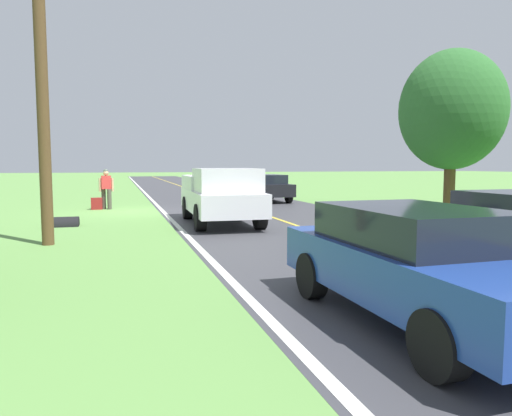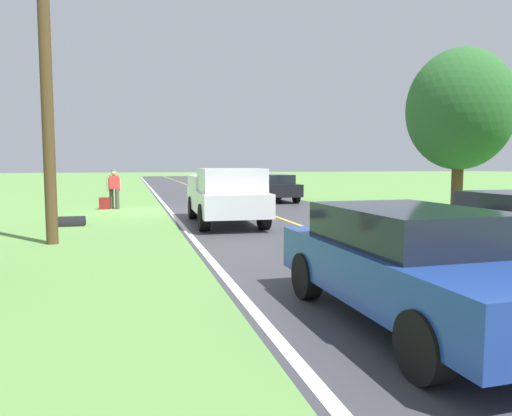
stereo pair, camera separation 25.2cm
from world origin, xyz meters
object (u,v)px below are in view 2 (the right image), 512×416
(tree_far_side_near, at_px, (460,110))
(sedan_ahead_same_lane, at_px, (413,262))
(pickup_truck_passing, at_px, (226,195))
(hitchhiker_walking, at_px, (114,186))
(sedan_near_oncoming, at_px, (272,187))
(suitcase_carried, at_px, (104,203))
(utility_pole_roadside, at_px, (46,76))

(tree_far_side_near, distance_m, sedan_ahead_same_lane, 13.20)
(pickup_truck_passing, bearing_deg, tree_far_side_near, 178.61)
(hitchhiker_walking, distance_m, pickup_truck_passing, 7.57)
(pickup_truck_passing, bearing_deg, sedan_near_oncoming, -115.28)
(hitchhiker_walking, xyz_separation_m, sedan_ahead_same_lane, (-4.03, 16.68, -0.23))
(pickup_truck_passing, relative_size, sedan_ahead_same_lane, 1.23)
(pickup_truck_passing, xyz_separation_m, sedan_ahead_same_lane, (-0.33, 10.08, -0.21))
(hitchhiker_walking, bearing_deg, sedan_near_oncoming, -163.30)
(tree_far_side_near, height_order, sedan_near_oncoming, tree_far_side_near)
(pickup_truck_passing, xyz_separation_m, sedan_near_oncoming, (-4.25, -8.99, -0.21))
(suitcase_carried, height_order, sedan_near_oncoming, sedan_near_oncoming)
(sedan_near_oncoming, bearing_deg, sedan_ahead_same_lane, 78.39)
(hitchhiker_walking, xyz_separation_m, utility_pole_roadside, (1.17, 9.29, 3.05))
(sedan_ahead_same_lane, bearing_deg, tree_far_side_near, -129.66)
(suitcase_carried, distance_m, pickup_truck_passing, 7.71)
(sedan_ahead_same_lane, bearing_deg, sedan_near_oncoming, -101.61)
(sedan_ahead_same_lane, bearing_deg, utility_pole_roadside, -54.86)
(pickup_truck_passing, distance_m, utility_pole_roadside, 6.35)
(sedan_near_oncoming, bearing_deg, pickup_truck_passing, 64.72)
(pickup_truck_passing, distance_m, sedan_ahead_same_lane, 10.08)
(pickup_truck_passing, bearing_deg, sedan_ahead_same_lane, 91.87)
(suitcase_carried, distance_m, utility_pole_roadside, 9.95)
(utility_pole_roadside, bearing_deg, suitcase_carried, -94.72)
(pickup_truck_passing, distance_m, tree_far_side_near, 9.00)
(sedan_near_oncoming, height_order, utility_pole_roadside, utility_pole_roadside)
(pickup_truck_passing, height_order, sedan_near_oncoming, pickup_truck_passing)
(pickup_truck_passing, relative_size, sedan_near_oncoming, 1.23)
(hitchhiker_walking, bearing_deg, utility_pole_roadside, 82.83)
(suitcase_carried, distance_m, sedan_near_oncoming, 8.74)
(sedan_near_oncoming, height_order, sedan_ahead_same_lane, same)
(sedan_near_oncoming, xyz_separation_m, utility_pole_roadside, (9.12, 11.68, 3.27))
(sedan_near_oncoming, distance_m, sedan_ahead_same_lane, 19.46)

